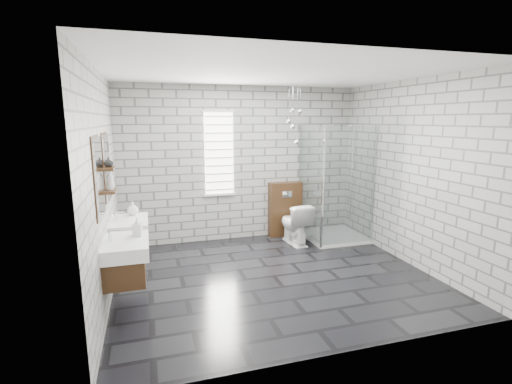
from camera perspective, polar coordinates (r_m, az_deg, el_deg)
name	(u,v)px	position (r m, az deg, el deg)	size (l,w,h in m)	color
floor	(274,277)	(5.26, 2.79, -12.90)	(4.20, 3.60, 0.02)	black
ceiling	(276,72)	(4.84, 3.11, 18.00)	(4.20, 3.60, 0.02)	white
wall_back	(241,164)	(6.59, -2.30, 4.31)	(4.20, 0.02, 2.70)	#A7A6A1
wall_front	(345,212)	(3.25, 13.58, -3.04)	(4.20, 0.02, 2.70)	#A7A6A1
wall_left	(102,188)	(4.63, -22.56, 0.57)	(0.02, 3.60, 2.70)	#A7A6A1
wall_right	(410,173)	(5.91, 22.66, 2.68)	(0.02, 3.60, 2.70)	#A7A6A1
vanity_left	(122,249)	(4.29, -19.89, -8.22)	(0.47, 0.70, 1.57)	#412814
vanity_right	(126,227)	(5.12, -19.36, -5.07)	(0.47, 0.70, 1.57)	#412814
shelf_lower	(110,191)	(4.57, -21.60, 0.15)	(0.14, 0.30, 0.03)	#412814
shelf_upper	(108,169)	(4.53, -21.83, 3.38)	(0.14, 0.30, 0.03)	#412814
window	(219,154)	(6.45, -5.71, 5.91)	(0.56, 0.05, 1.48)	white
cistern_panel	(285,209)	(6.87, 4.47, -2.64)	(0.60, 0.20, 1.00)	#412814
flush_plate	(287,194)	(6.71, 4.83, -0.35)	(0.18, 0.01, 0.12)	silver
shower_enclosure	(332,213)	(6.70, 11.68, -3.17)	(1.00, 1.00, 2.03)	white
pendant_cluster	(294,122)	(6.37, 5.86, 10.71)	(0.27, 0.28, 0.99)	silver
toilet	(295,223)	(6.48, 5.97, -4.81)	(0.40, 0.70, 0.72)	white
soap_bottle_a	(137,227)	(4.34, -17.81, -5.10)	(0.09, 0.10, 0.21)	#B2B2B2
soap_bottle_b	(133,208)	(5.30, -18.44, -2.40)	(0.14, 0.14, 0.19)	#B2B2B2
soap_bottle_c	(110,180)	(4.54, -21.59, 1.75)	(0.09, 0.09, 0.23)	#B2B2B2
vase	(109,162)	(4.55, -21.74, 4.29)	(0.11, 0.11, 0.11)	#B2B2B2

